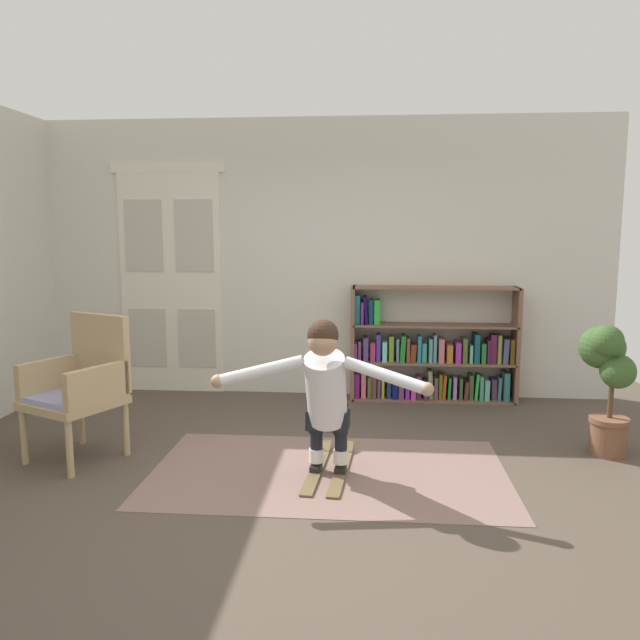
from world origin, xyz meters
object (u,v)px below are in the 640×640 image
bookshelf (429,355)px  potted_plant (607,370)px  skis_pair (329,468)px  wicker_chair (81,383)px  person_skier (326,387)px

bookshelf → potted_plant: bearing=-50.2°
bookshelf → skis_pair: (-0.90, -2.01, -0.45)m
bookshelf → wicker_chair: size_ratio=1.54×
potted_plant → bookshelf: bearing=129.8°
bookshelf → wicker_chair: bearing=-146.3°
bookshelf → potted_plant: 1.93m
potted_plant → skis_pair: size_ratio=1.07×
bookshelf → person_skier: (-0.91, -2.21, 0.21)m
person_skier → skis_pair: bearing=85.9°
bookshelf → person_skier: size_ratio=1.16×
skis_pair → wicker_chair: bearing=176.0°
person_skier → potted_plant: bearing=18.8°
person_skier → bookshelf: bearing=67.6°
bookshelf → potted_plant: size_ratio=1.64×
potted_plant → person_skier: size_ratio=0.71×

